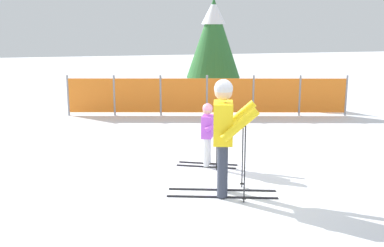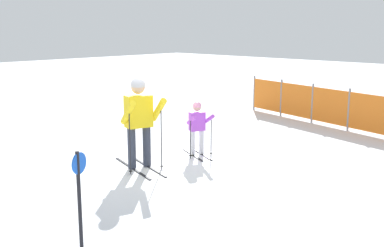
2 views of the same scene
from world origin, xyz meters
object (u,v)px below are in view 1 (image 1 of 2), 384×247
object	(u,v)px
safety_fence	(207,96)
conifer_far	(214,37)
skier_child	(209,129)
skier_adult	(225,127)

from	to	relation	value
safety_fence	conifer_far	size ratio (longest dim) A/B	2.26
skier_child	conifer_far	distance (m)	8.19
skier_adult	conifer_far	size ratio (longest dim) A/B	0.53
skier_adult	safety_fence	size ratio (longest dim) A/B	0.23
skier_adult	safety_fence	world-z (taller)	skier_adult
conifer_far	skier_child	bearing A→B (deg)	-106.24
skier_child	skier_adult	bearing A→B (deg)	-72.03
skier_child	safety_fence	world-z (taller)	skier_child
skier_child	safety_fence	xyz separation A→B (m)	(1.23, 4.73, -0.13)
skier_adult	skier_child	size ratio (longest dim) A/B	1.53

